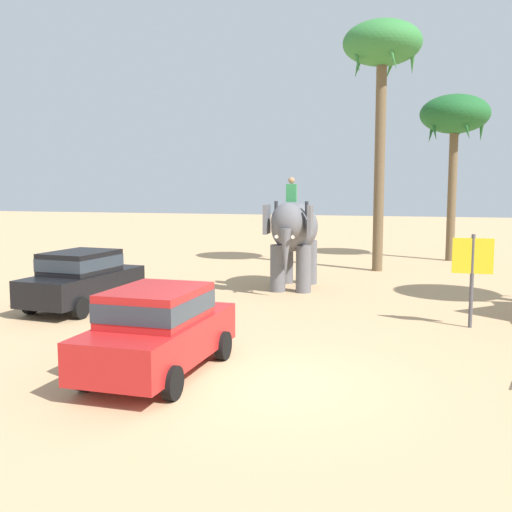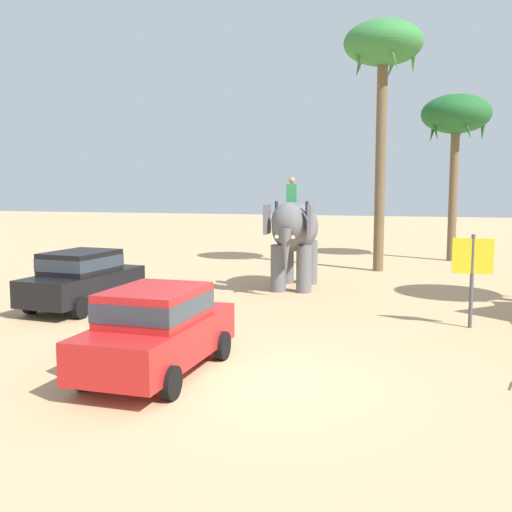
{
  "view_description": "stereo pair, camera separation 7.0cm",
  "coord_description": "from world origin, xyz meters",
  "px_view_note": "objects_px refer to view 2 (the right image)",
  "views": [
    {
      "loc": [
        2.76,
        -10.81,
        3.68
      ],
      "look_at": [
        -1.7,
        6.26,
        1.6
      ],
      "focal_mm": 43.45,
      "sensor_mm": 36.0,
      "label": 1
    },
    {
      "loc": [
        2.83,
        -10.79,
        3.68
      ],
      "look_at": [
        -1.7,
        6.26,
        1.6
      ],
      "focal_mm": 43.45,
      "sensor_mm": 36.0,
      "label": 2
    }
  ],
  "objects_px": {
    "elephant_with_mahout": "(294,232)",
    "palm_tree_left_of_road": "(456,119)",
    "car_parked_far_side": "(82,277)",
    "palm_tree_near_hut": "(383,53)",
    "signboard_yellow": "(472,262)",
    "car_sedan_foreground": "(157,327)"
  },
  "relations": [
    {
      "from": "signboard_yellow",
      "to": "palm_tree_near_hut",
      "type": "bearing_deg",
      "value": 106.67
    },
    {
      "from": "car_parked_far_side",
      "to": "palm_tree_left_of_road",
      "type": "distance_m",
      "value": 19.21
    },
    {
      "from": "elephant_with_mahout",
      "to": "palm_tree_left_of_road",
      "type": "height_order",
      "value": "palm_tree_left_of_road"
    },
    {
      "from": "car_parked_far_side",
      "to": "signboard_yellow",
      "type": "bearing_deg",
      "value": 1.59
    },
    {
      "from": "palm_tree_left_of_road",
      "to": "elephant_with_mahout",
      "type": "bearing_deg",
      "value": -120.47
    },
    {
      "from": "palm_tree_near_hut",
      "to": "signboard_yellow",
      "type": "xyz_separation_m",
      "value": [
        2.97,
        -9.93,
        -7.24
      ]
    },
    {
      "from": "car_sedan_foreground",
      "to": "palm_tree_near_hut",
      "type": "xyz_separation_m",
      "value": [
        3.17,
        15.58,
        8.0
      ]
    },
    {
      "from": "elephant_with_mahout",
      "to": "signboard_yellow",
      "type": "xyz_separation_m",
      "value": [
        5.53,
        -4.65,
        -0.3
      ]
    },
    {
      "from": "car_parked_far_side",
      "to": "palm_tree_left_of_road",
      "type": "height_order",
      "value": "palm_tree_left_of_road"
    },
    {
      "from": "palm_tree_left_of_road",
      "to": "signboard_yellow",
      "type": "height_order",
      "value": "palm_tree_left_of_road"
    },
    {
      "from": "elephant_with_mahout",
      "to": "signboard_yellow",
      "type": "relative_size",
      "value": 1.63
    },
    {
      "from": "car_parked_far_side",
      "to": "palm_tree_left_of_road",
      "type": "relative_size",
      "value": 0.55
    },
    {
      "from": "car_parked_far_side",
      "to": "palm_tree_near_hut",
      "type": "bearing_deg",
      "value": 52.24
    },
    {
      "from": "car_parked_far_side",
      "to": "palm_tree_near_hut",
      "type": "distance_m",
      "value": 15.21
    },
    {
      "from": "car_parked_far_side",
      "to": "signboard_yellow",
      "type": "height_order",
      "value": "signboard_yellow"
    },
    {
      "from": "palm_tree_left_of_road",
      "to": "signboard_yellow",
      "type": "bearing_deg",
      "value": -90.64
    },
    {
      "from": "car_sedan_foreground",
      "to": "elephant_with_mahout",
      "type": "distance_m",
      "value": 10.38
    },
    {
      "from": "elephant_with_mahout",
      "to": "signboard_yellow",
      "type": "bearing_deg",
      "value": -40.03
    },
    {
      "from": "palm_tree_left_of_road",
      "to": "car_sedan_foreground",
      "type": "bearing_deg",
      "value": -107.5
    },
    {
      "from": "elephant_with_mahout",
      "to": "palm_tree_left_of_road",
      "type": "bearing_deg",
      "value": 59.53
    },
    {
      "from": "elephant_with_mahout",
      "to": "palm_tree_left_of_road",
      "type": "relative_size",
      "value": 0.5
    },
    {
      "from": "car_parked_far_side",
      "to": "palm_tree_near_hut",
      "type": "relative_size",
      "value": 0.42
    }
  ]
}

